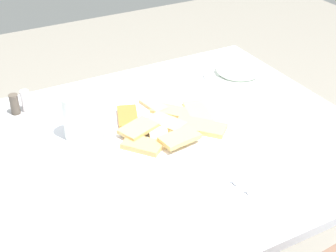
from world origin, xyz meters
The scene contains 8 objects.
dining_table centered at (0.00, 0.00, 0.68)m, with size 1.04×0.88×0.77m.
pide_platter centered at (-0.01, -0.04, 0.78)m, with size 0.34×0.34×0.04m.
salad_plate_greens centered at (-0.38, -0.22, 0.79)m, with size 0.23×0.23×0.07m.
soda_can centered at (0.22, -0.13, 0.83)m, with size 0.07×0.07×0.12m, color silver.
paper_napkin centered at (-0.13, 0.25, 0.77)m, with size 0.15×0.15×0.00m, color white.
fork centered at (-0.13, 0.23, 0.78)m, with size 0.19×0.02×0.01m, color silver.
spoon centered at (-0.13, 0.27, 0.78)m, with size 0.18×0.02×0.01m, color silver.
condiment_caddy centered at (0.32, -0.31, 0.79)m, with size 0.11×0.11×0.08m.
Camera 1 is at (0.53, 0.96, 1.51)m, focal length 52.45 mm.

